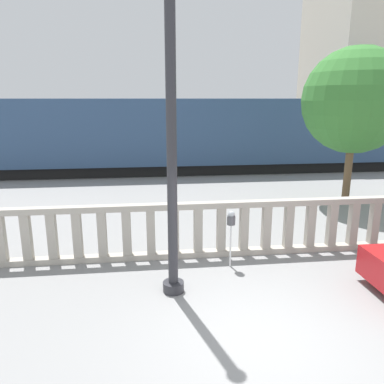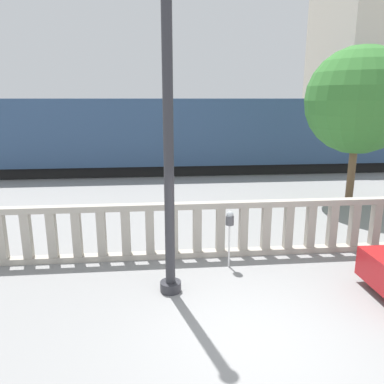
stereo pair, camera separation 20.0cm
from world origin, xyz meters
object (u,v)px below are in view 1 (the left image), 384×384
at_px(lamppost, 171,138).
at_px(parking_meter, 231,222).
at_px(tree_left, 355,101).
at_px(train_near, 193,134).

bearing_deg(lamppost, parking_meter, 35.98).
distance_m(parking_meter, tree_left, 7.63).
height_order(lamppost, train_near, lamppost).
relative_size(parking_meter, train_near, 0.06).
bearing_deg(tree_left, lamppost, -139.57).
height_order(parking_meter, tree_left, tree_left).
height_order(lamppost, parking_meter, lamppost).
xyz_separation_m(lamppost, train_near, (1.89, 12.50, -1.10)).
xyz_separation_m(parking_meter, tree_left, (5.37, 4.75, 2.60)).
bearing_deg(train_near, tree_left, -54.22).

